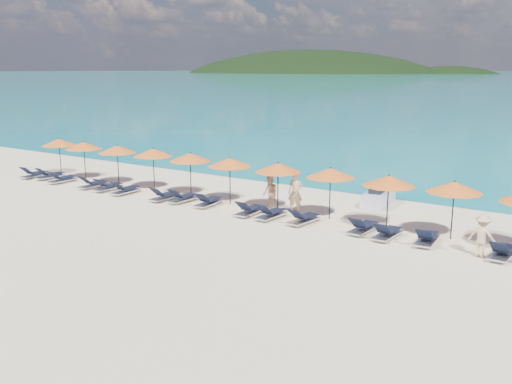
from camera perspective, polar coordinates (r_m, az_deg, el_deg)
The scene contains 33 objects.
ground at distance 22.18m, azimuth -4.39°, elevation -4.40°, with size 1400.00×1400.00×0.00m, color beige.
headland_main at distance 640.22m, azimuth 4.99°, elevation 8.36°, with size 374.00×242.00×126.50m.
headland_small at distance 600.65m, azimuth 18.64°, elevation 7.79°, with size 162.00×126.00×85.50m.
jetski at distance 27.63m, azimuth 12.13°, elevation -0.44°, with size 1.34×2.79×0.96m.
beachgoer_a at distance 25.50m, azimuth 3.96°, elevation -0.06°, with size 0.67×0.44×1.82m, color #D9AD80.
beachgoer_b at distance 25.89m, azimuth 1.41°, elevation -0.11°, with size 0.77×0.44×1.59m, color #D9AD80.
beachgoer_c at distance 21.00m, azimuth 21.69°, elevation -4.09°, with size 0.98×0.45×1.51m, color #D9AD80.
umbrella_0 at distance 35.99m, azimuth -19.10°, elevation 4.72°, with size 2.10×2.10×2.28m.
umbrella_1 at distance 34.03m, azimuth -16.85°, elevation 4.46°, with size 2.10×2.10×2.28m.
umbrella_2 at distance 31.99m, azimuth -13.71°, elevation 4.17°, with size 2.10×2.10×2.28m.
umbrella_3 at distance 30.35m, azimuth -10.24°, elevation 3.90°, with size 2.10×2.10×2.28m.
umbrella_4 at distance 28.52m, azimuth -6.60°, elevation 3.47°, with size 2.10×2.10×2.28m.
umbrella_5 at distance 26.84m, azimuth -2.63°, elevation 2.99°, with size 2.10×2.10×2.28m.
umbrella_6 at distance 25.39m, azimuth 2.22°, elevation 2.45°, with size 2.10×2.10×2.28m.
umbrella_7 at distance 24.30m, azimuth 7.46°, elevation 1.90°, with size 2.10×2.10×2.28m.
umbrella_8 at distance 23.02m, azimuth 13.14°, elevation 1.10°, with size 2.10×2.10×2.28m.
umbrella_9 at distance 22.48m, azimuth 19.23°, elevation 0.46°, with size 2.10×2.10×2.28m.
lounger_0 at distance 36.04m, azimuth -21.33°, elevation 1.69°, with size 0.78×1.75×0.66m.
lounger_1 at distance 35.31m, azimuth -19.91°, elevation 1.59°, with size 0.71×1.73×0.66m.
lounger_2 at distance 33.93m, azimuth -18.84°, elevation 1.26°, with size 0.66×1.72×0.66m.
lounger_3 at distance 31.96m, azimuth -15.98°, elevation 0.79°, with size 0.67×1.72×0.66m.
lounger_4 at distance 31.06m, azimuth -14.57°, elevation 0.54°, with size 0.64×1.71×0.66m.
lounger_5 at distance 30.03m, azimuth -12.95°, elevation 0.23°, with size 0.69×1.73×0.66m.
lounger_6 at distance 28.23m, azimuth -9.14°, elevation -0.38°, with size 0.64×1.71×0.66m.
lounger_7 at distance 27.71m, azimuth -7.33°, elevation -0.56°, with size 0.65×1.71×0.66m.
lounger_8 at distance 26.80m, azimuth -4.81°, elevation -0.95°, with size 0.79×1.75×0.66m.
lounger_9 at distance 25.11m, azimuth -0.65°, elevation -1.82°, with size 0.67×1.72×0.66m.
lounger_10 at distance 24.51m, azimuth 1.50°, elevation -2.17°, with size 0.66×1.72×0.66m.
lounger_11 at distance 23.81m, azimuth 4.74°, elevation -2.65°, with size 0.79×1.75×0.66m.
lounger_12 at distance 22.83m, azimuth 10.63°, elevation -3.48°, with size 0.69×1.72×0.66m.
lounger_13 at distance 22.27m, azimuth 12.95°, elevation -3.99°, with size 0.69×1.73×0.66m.
lounger_14 at distance 21.97m, azimuth 16.72°, elevation -4.44°, with size 0.79×1.75×0.66m.
lounger_15 at distance 21.27m, azimuth 23.43°, elevation -5.50°, with size 0.71×1.73×0.66m.
Camera 1 is at (13.34, -16.53, 6.39)m, focal length 40.00 mm.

